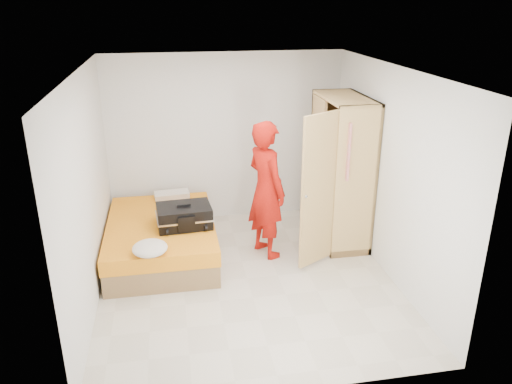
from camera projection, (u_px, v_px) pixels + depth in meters
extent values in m
plane|color=beige|center=(247.00, 278.00, 6.34)|extent=(4.00, 4.00, 0.00)
plane|color=white|center=(245.00, 70.00, 5.39)|extent=(4.00, 4.00, 0.00)
cube|color=white|center=(226.00, 138.00, 7.70)|extent=(3.60, 0.02, 2.60)
cube|color=white|center=(285.00, 267.00, 4.03)|extent=(3.60, 0.02, 2.60)
cube|color=white|center=(87.00, 192.00, 5.57)|extent=(0.02, 4.00, 2.60)
cube|color=white|center=(390.00, 174.00, 6.16)|extent=(0.02, 4.00, 2.60)
cube|color=olive|center=(162.00, 245.00, 6.87)|extent=(1.40, 2.00, 0.30)
cube|color=#FF9E1A|center=(161.00, 229.00, 6.77)|extent=(1.42, 2.02, 0.20)
cube|color=#DDB56B|center=(359.00, 170.00, 7.07)|extent=(0.04, 1.20, 2.10)
cube|color=#DDB56B|center=(356.00, 185.00, 6.49)|extent=(0.58, 0.04, 2.10)
cube|color=#DDB56B|center=(328.00, 159.00, 7.56)|extent=(0.58, 0.04, 2.10)
cube|color=#DDB56B|center=(346.00, 98.00, 6.65)|extent=(0.58, 1.20, 0.04)
cube|color=#B2864C|center=(337.00, 235.00, 7.39)|extent=(0.58, 1.20, 0.10)
cube|color=#DDB56B|center=(317.00, 165.00, 7.26)|extent=(0.04, 0.59, 2.00)
cube|color=#DDB56B|center=(319.00, 191.00, 6.29)|extent=(0.53, 0.33, 2.00)
cylinder|color=#B2B2B7|center=(345.00, 110.00, 6.71)|extent=(0.02, 1.10, 0.02)
imported|color=red|center=(266.00, 190.00, 6.65)|extent=(0.69, 0.81, 1.88)
cube|color=black|center=(184.00, 216.00, 6.58)|extent=(0.73, 0.55, 0.28)
cube|color=black|center=(184.00, 205.00, 6.53)|extent=(0.18, 0.06, 0.03)
ellipsoid|color=beige|center=(150.00, 248.00, 5.86)|extent=(0.42, 0.42, 0.16)
cube|color=beige|center=(172.00, 195.00, 7.53)|extent=(0.53, 0.31, 0.09)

